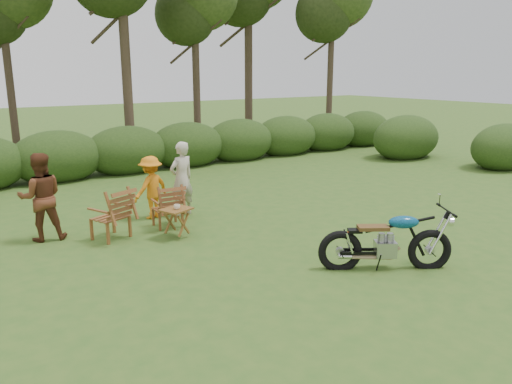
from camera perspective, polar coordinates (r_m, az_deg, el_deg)
ground at (r=8.02m, az=8.75°, el=-8.27°), size 80.00×80.00×0.00m
tree_line at (r=16.16m, az=-14.45°, el=16.25°), size 22.52×11.62×8.14m
motorcycle at (r=8.07m, az=14.40°, el=-8.41°), size 2.04×1.67×1.11m
lawn_chair_right at (r=9.99m, az=-10.00°, el=-3.87°), size 0.63×0.63×0.85m
lawn_chair_left at (r=9.52m, az=-16.16°, el=-5.10°), size 0.85×0.85×0.94m
side_table at (r=9.23m, az=-9.05°, el=-3.52°), size 0.66×0.61×0.55m
cup at (r=9.10m, az=-9.02°, el=-1.69°), size 0.12×0.12×0.09m
adult_a at (r=10.71m, az=-8.35°, el=-2.60°), size 0.64×0.50×1.56m
adult_b at (r=9.86m, az=-22.93°, el=-5.01°), size 0.87×0.73×1.59m
child at (r=10.60m, az=-11.73°, el=-2.91°), size 0.95×0.74×1.30m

